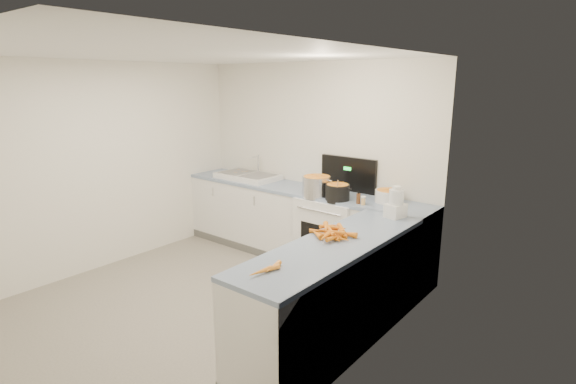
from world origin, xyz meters
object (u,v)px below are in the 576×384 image
Objects in this scene: steel_pot at (317,187)px; mixing_bowl at (388,196)px; sink at (248,176)px; food_processor at (396,204)px; black_pot at (337,193)px; spice_jar at (363,201)px; extract_bottle at (358,199)px; stove at (334,232)px.

steel_pot is 1.15× the size of mixing_bowl.
sink is 2.52× the size of steel_pot.
sink is 2.45m from food_processor.
black_pot reaches higher than spice_jar.
black_pot is at bearing -3.74° from steel_pot.
stove is at bearing 157.76° from extract_bottle.
mixing_bowl is (0.64, 0.10, 0.53)m from stove.
steel_pot is (-0.16, -0.15, 0.57)m from stove.
steel_pot is (1.29, -0.17, 0.07)m from sink.
black_pot is 0.28m from extract_bottle.
steel_pot is 0.31m from black_pot.
extract_bottle is 0.07m from spice_jar.
stove is 4.88× the size of black_pot.
food_processor is at bearing -56.69° from mixing_bowl.
stove is 0.61m from steel_pot.
extract_bottle is at bearing -0.02° from black_pot.
steel_pot is at bearing 177.21° from spice_jar.
sink is at bearing 179.38° from stove.
food_processor is at bearing -14.73° from black_pot.
sink is 1.60m from black_pot.
sink reaches higher than steel_pot.
stove is at bearing 159.48° from spice_jar.
food_processor is (0.32, -0.49, 0.07)m from mixing_bowl.
extract_bottle is (0.27, -0.00, -0.02)m from black_pot.
extract_bottle is (1.86, -0.19, 0.02)m from sink.
stove is 3.98× the size of steel_pot.
stove is 0.69m from extract_bottle.
extract_bottle is (0.58, -0.02, -0.05)m from steel_pot.
steel_pot reaches higher than spice_jar.
stove is 1.58× the size of sink.
steel_pot is at bearing -7.32° from sink.
food_processor reaches higher than steel_pot.
sink is 3.08× the size of black_pot.
spice_jar is at bearing 156.86° from food_processor.
sink is at bearing 173.36° from black_pot.
food_processor is at bearing -21.52° from extract_bottle.
sink reaches higher than mixing_bowl.
spice_jar is (0.65, -0.03, -0.06)m from steel_pot.
steel_pot is 1.15m from food_processor.
sink is 7.49× the size of extract_bottle.
black_pot is 0.57m from mixing_bowl.
steel_pot is 1.08× the size of food_processor.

